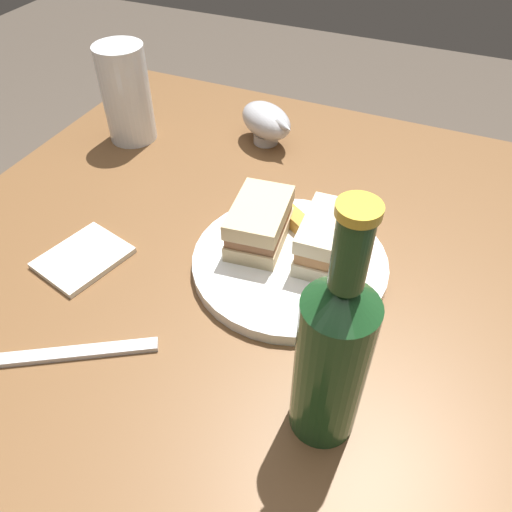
# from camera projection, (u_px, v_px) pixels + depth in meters

# --- Properties ---
(ground_plane) EXTENTS (6.00, 6.00, 0.00)m
(ground_plane) POSITION_uv_depth(u_px,v_px,m) (237.00, 501.00, 1.19)
(ground_plane) COLOR #4C4238
(dining_table) EXTENTS (1.02, 0.88, 0.77)m
(dining_table) POSITION_uv_depth(u_px,v_px,m) (232.00, 422.00, 0.92)
(dining_table) COLOR brown
(dining_table) RESTS_ON ground
(plate) EXTENTS (0.26, 0.26, 0.02)m
(plate) POSITION_uv_depth(u_px,v_px,m) (290.00, 263.00, 0.66)
(plate) COLOR white
(plate) RESTS_ON dining_table
(sandwich_half_left) EXTENTS (0.11, 0.08, 0.06)m
(sandwich_half_left) POSITION_uv_depth(u_px,v_px,m) (333.00, 240.00, 0.63)
(sandwich_half_left) COLOR beige
(sandwich_half_left) RESTS_ON plate
(sandwich_half_right) EXTENTS (0.12, 0.08, 0.06)m
(sandwich_half_right) POSITION_uv_depth(u_px,v_px,m) (260.00, 223.00, 0.66)
(sandwich_half_right) COLOR #CCB284
(sandwich_half_right) RESTS_ON plate
(potato_wedge_front) EXTENTS (0.04, 0.05, 0.02)m
(potato_wedge_front) POSITION_uv_depth(u_px,v_px,m) (296.00, 220.00, 0.69)
(potato_wedge_front) COLOR gold
(potato_wedge_front) RESTS_ON plate
(potato_wedge_middle) EXTENTS (0.04, 0.02, 0.02)m
(potato_wedge_middle) POSITION_uv_depth(u_px,v_px,m) (326.00, 220.00, 0.70)
(potato_wedge_middle) COLOR #AD702D
(potato_wedge_middle) RESTS_ON plate
(potato_wedge_back) EXTENTS (0.06, 0.03, 0.02)m
(potato_wedge_back) POSITION_uv_depth(u_px,v_px,m) (275.00, 231.00, 0.68)
(potato_wedge_back) COLOR #AD702D
(potato_wedge_back) RESTS_ON plate
(potato_wedge_left_edge) EXTENTS (0.05, 0.02, 0.02)m
(potato_wedge_left_edge) POSITION_uv_depth(u_px,v_px,m) (272.00, 227.00, 0.68)
(potato_wedge_left_edge) COLOR #B77F33
(potato_wedge_left_edge) RESTS_ON plate
(pint_glass) EXTENTS (0.08, 0.08, 0.17)m
(pint_glass) POSITION_uv_depth(u_px,v_px,m) (127.00, 100.00, 0.86)
(pint_glass) COLOR white
(pint_glass) RESTS_ON dining_table
(gravy_boat) EXTENTS (0.11, 0.13, 0.07)m
(gravy_boat) POSITION_uv_depth(u_px,v_px,m) (267.00, 121.00, 0.86)
(gravy_boat) COLOR #B7B7BC
(gravy_boat) RESTS_ON dining_table
(cider_bottle) EXTENTS (0.07, 0.07, 0.28)m
(cider_bottle) POSITION_uv_depth(u_px,v_px,m) (332.00, 356.00, 0.43)
(cider_bottle) COLOR #19421E
(cider_bottle) RESTS_ON dining_table
(napkin) EXTENTS (0.13, 0.11, 0.01)m
(napkin) POSITION_uv_depth(u_px,v_px,m) (83.00, 258.00, 0.67)
(napkin) COLOR silver
(napkin) RESTS_ON dining_table
(fork) EXTENTS (0.11, 0.16, 0.01)m
(fork) POSITION_uv_depth(u_px,v_px,m) (78.00, 353.00, 0.56)
(fork) COLOR silver
(fork) RESTS_ON dining_table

